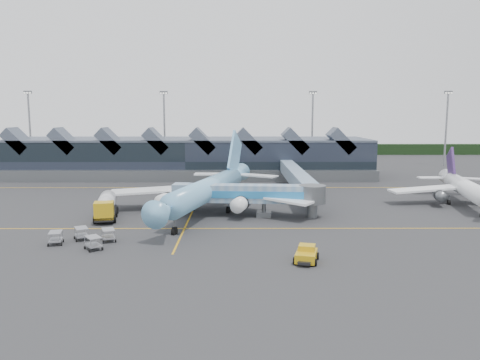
{
  "coord_description": "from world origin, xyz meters",
  "views": [
    {
      "loc": [
        7.42,
        -70.93,
        15.73
      ],
      "look_at": [
        7.72,
        4.45,
        5.0
      ],
      "focal_mm": 35.0,
      "sensor_mm": 36.0,
      "label": 1
    }
  ],
  "objects_px": {
    "main_airliner": "(210,188)",
    "fuel_truck": "(106,205)",
    "jet_bridge": "(257,195)",
    "regional_jet": "(464,187)",
    "pushback_tug": "(306,255)"
  },
  "relations": [
    {
      "from": "main_airliner",
      "to": "jet_bridge",
      "type": "distance_m",
      "value": 8.36
    },
    {
      "from": "jet_bridge",
      "to": "fuel_truck",
      "type": "distance_m",
      "value": 23.0
    },
    {
      "from": "jet_bridge",
      "to": "pushback_tug",
      "type": "bearing_deg",
      "value": -73.98
    },
    {
      "from": "fuel_truck",
      "to": "pushback_tug",
      "type": "relative_size",
      "value": 2.58
    },
    {
      "from": "fuel_truck",
      "to": "pushback_tug",
      "type": "height_order",
      "value": "fuel_truck"
    },
    {
      "from": "regional_jet",
      "to": "pushback_tug",
      "type": "relative_size",
      "value": 6.66
    },
    {
      "from": "regional_jet",
      "to": "fuel_truck",
      "type": "xyz_separation_m",
      "value": [
        -59.23,
        -10.06,
        -1.03
      ]
    },
    {
      "from": "jet_bridge",
      "to": "fuel_truck",
      "type": "xyz_separation_m",
      "value": [
        -22.95,
        -0.72,
        -1.45
      ]
    },
    {
      "from": "jet_bridge",
      "to": "fuel_truck",
      "type": "bearing_deg",
      "value": -173.39
    },
    {
      "from": "main_airliner",
      "to": "pushback_tug",
      "type": "relative_size",
      "value": 9.49
    },
    {
      "from": "jet_bridge",
      "to": "fuel_truck",
      "type": "height_order",
      "value": "jet_bridge"
    },
    {
      "from": "main_airliner",
      "to": "fuel_truck",
      "type": "height_order",
      "value": "main_airliner"
    },
    {
      "from": "pushback_tug",
      "to": "jet_bridge",
      "type": "bearing_deg",
      "value": 115.61
    },
    {
      "from": "regional_jet",
      "to": "fuel_truck",
      "type": "distance_m",
      "value": 60.09
    },
    {
      "from": "regional_jet",
      "to": "pushback_tug",
      "type": "bearing_deg",
      "value": -124.37
    }
  ]
}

